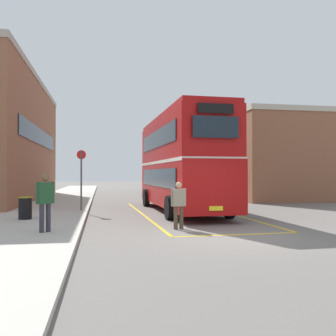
{
  "coord_description": "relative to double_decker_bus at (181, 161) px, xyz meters",
  "views": [
    {
      "loc": [
        -3.88,
        -10.45,
        1.89
      ],
      "look_at": [
        0.02,
        11.35,
        2.23
      ],
      "focal_mm": 39.97,
      "sensor_mm": 36.0,
      "label": 1
    }
  ],
  "objects": [
    {
      "name": "depot_building_right",
      "position": [
        8.7,
        11.63,
        0.66
      ],
      "size": [
        6.67,
        15.59,
        6.34
      ],
      "color": "brown",
      "rests_on": "ground"
    },
    {
      "name": "double_decker_bus",
      "position": [
        0.0,
        0.0,
        0.0
      ],
      "size": [
        3.09,
        10.66,
        4.75
      ],
      "color": "black",
      "rests_on": "ground"
    },
    {
      "name": "ground_plane",
      "position": [
        -0.07,
        6.49,
        -2.51
      ],
      "size": [
        135.6,
        135.6,
        0.0
      ],
      "primitive_type": "plane",
      "color": "#66605B"
    },
    {
      "name": "pedestrian_waiting_near",
      "position": [
        -5.61,
        -6.66,
        -1.35
      ],
      "size": [
        0.52,
        0.49,
        1.75
      ],
      "color": "#2D2D38",
      "rests_on": "sidewalk_left"
    },
    {
      "name": "bus_stop_sign",
      "position": [
        -4.91,
        0.15,
        -0.65
      ],
      "size": [
        0.44,
        0.1,
        2.89
      ],
      "color": "#4C4C51",
      "rests_on": "sidewalk_left"
    },
    {
      "name": "sidewalk_left",
      "position": [
        -6.57,
        8.89,
        -2.44
      ],
      "size": [
        4.0,
        57.6,
        0.14
      ],
      "primitive_type": "cube",
      "color": "#B2ADA3",
      "rests_on": "ground"
    },
    {
      "name": "bay_marking_yellow",
      "position": [
        0.03,
        -1.96,
        -2.51
      ],
      "size": [
        4.6,
        12.71,
        0.01
      ],
      "color": "gold",
      "rests_on": "ground"
    },
    {
      "name": "litter_bin",
      "position": [
        -6.84,
        -3.21,
        -1.94
      ],
      "size": [
        0.53,
        0.53,
        0.86
      ],
      "color": "black",
      "rests_on": "sidewalk_left"
    },
    {
      "name": "single_deck_bus",
      "position": [
        3.71,
        20.29,
        -0.88
      ],
      "size": [
        3.17,
        8.62,
        3.02
      ],
      "color": "black",
      "rests_on": "ground"
    },
    {
      "name": "pedestrian_boarding",
      "position": [
        -1.35,
        -5.86,
        -1.59
      ],
      "size": [
        0.54,
        0.29,
        1.61
      ],
      "color": "#473828",
      "rests_on": "ground"
    }
  ]
}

